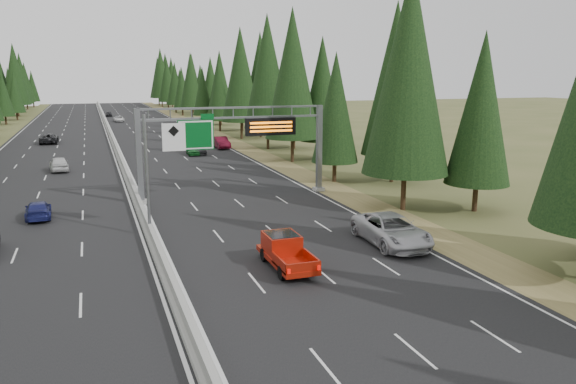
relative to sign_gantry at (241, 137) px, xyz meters
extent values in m
cube|color=black|center=(-8.92, 45.12, -5.23)|extent=(32.00, 260.00, 0.08)
cube|color=olive|center=(8.88, 45.12, -5.24)|extent=(3.60, 260.00, 0.06)
cube|color=gray|center=(-8.92, 45.12, -5.04)|extent=(0.70, 260.00, 0.30)
cube|color=gray|center=(-8.92, 45.12, -4.64)|extent=(0.30, 260.00, 0.60)
cube|color=slate|center=(-8.57, 0.12, -1.29)|extent=(0.45, 0.45, 7.80)
cube|color=gray|center=(-8.57, 0.12, -5.04)|extent=(0.90, 0.90, 0.30)
cube|color=slate|center=(7.28, 0.12, -1.29)|extent=(0.45, 0.45, 7.80)
cube|color=gray|center=(7.28, 0.12, -5.04)|extent=(0.90, 0.90, 0.30)
cube|color=slate|center=(-0.64, 0.12, 2.53)|extent=(15.85, 0.35, 0.16)
cube|color=slate|center=(-0.64, 0.12, 1.69)|extent=(15.85, 0.35, 0.16)
cube|color=#054C19|center=(-3.92, -0.13, 0.36)|extent=(3.00, 0.10, 2.50)
cube|color=silver|center=(-3.92, -0.19, 0.36)|extent=(2.85, 0.02, 2.35)
cube|color=#054C19|center=(-2.92, -0.13, 1.86)|extent=(1.10, 0.10, 0.45)
cube|color=black|center=(2.58, -0.18, 0.86)|extent=(4.50, 0.40, 1.50)
cube|color=orange|center=(2.58, -0.40, 1.21)|extent=(3.80, 0.02, 0.18)
cube|color=orange|center=(2.58, -0.40, 0.86)|extent=(3.80, 0.02, 0.18)
cube|color=orange|center=(2.58, -0.40, 0.51)|extent=(3.80, 0.02, 0.18)
cylinder|color=slate|center=(-8.92, -9.88, -1.19)|extent=(0.20, 0.20, 8.00)
cube|color=gray|center=(-8.92, -9.88, -5.09)|extent=(0.50, 0.50, 0.20)
cube|color=slate|center=(-7.92, -9.88, 2.41)|extent=(2.00, 0.15, 0.15)
cube|color=silver|center=(-7.12, -10.00, 1.31)|extent=(1.50, 0.06, 1.80)
cylinder|color=black|center=(10.81, -8.80, -3.78)|extent=(0.40, 0.40, 2.99)
cone|color=black|center=(10.81, -8.80, 5.56)|extent=(6.72, 6.72, 15.68)
cylinder|color=black|center=(15.95, -10.99, -4.16)|extent=(0.40, 0.40, 2.21)
cone|color=black|center=(15.95, -10.99, 2.76)|extent=(4.98, 4.98, 11.62)
cylinder|color=black|center=(10.53, 3.86, -4.25)|extent=(0.40, 0.40, 2.04)
cone|color=black|center=(10.53, 3.86, 2.14)|extent=(4.60, 4.60, 10.73)
cylinder|color=black|center=(16.02, 2.13, -3.87)|extent=(0.40, 0.40, 2.80)
cone|color=black|center=(16.02, 2.13, 4.88)|extent=(6.30, 6.30, 14.70)
cylinder|color=black|center=(11.06, 17.69, -3.80)|extent=(0.40, 0.40, 2.95)
cone|color=black|center=(11.06, 17.69, 5.41)|extent=(6.63, 6.63, 15.47)
cylinder|color=black|center=(15.05, 18.02, -4.05)|extent=(0.40, 0.40, 2.43)
cone|color=black|center=(15.05, 18.02, 3.55)|extent=(5.47, 5.47, 12.77)
cylinder|color=black|center=(11.85, 30.22, -3.76)|extent=(0.40, 0.40, 3.03)
cone|color=black|center=(11.85, 30.22, 5.70)|extent=(6.81, 6.81, 15.89)
cylinder|color=black|center=(15.63, 29.65, -3.85)|extent=(0.40, 0.40, 2.84)
cone|color=black|center=(15.63, 29.65, 5.01)|extent=(6.38, 6.38, 14.89)
cylinder|color=black|center=(11.66, 44.27, -3.81)|extent=(0.40, 0.40, 2.91)
cone|color=black|center=(11.66, 44.27, 5.28)|extent=(6.55, 6.55, 15.27)
cylinder|color=black|center=(15.49, 45.85, -3.86)|extent=(0.40, 0.40, 2.82)
cone|color=black|center=(15.49, 45.85, 4.94)|extent=(6.34, 6.34, 14.79)
cylinder|color=black|center=(11.10, 58.14, -4.23)|extent=(0.40, 0.40, 2.08)
cone|color=black|center=(11.10, 58.14, 2.27)|extent=(4.68, 4.68, 10.92)
cylinder|color=black|center=(15.29, 57.39, -3.86)|extent=(0.40, 0.40, 2.82)
cone|color=black|center=(15.29, 57.39, 4.96)|extent=(6.35, 6.35, 14.82)
cylinder|color=black|center=(11.12, 74.45, -4.29)|extent=(0.40, 0.40, 1.95)
cone|color=black|center=(11.12, 74.45, 1.80)|extent=(4.39, 4.39, 10.24)
cylinder|color=black|center=(14.14, 70.95, -4.03)|extent=(0.40, 0.40, 2.48)
cone|color=black|center=(14.14, 70.95, 3.74)|extent=(5.59, 5.59, 13.04)
cylinder|color=black|center=(10.70, 86.03, -4.01)|extent=(0.40, 0.40, 2.51)
cone|color=black|center=(10.70, 86.03, 3.83)|extent=(5.65, 5.65, 13.17)
cylinder|color=black|center=(15.47, 86.73, -4.09)|extent=(0.40, 0.40, 2.35)
cone|color=black|center=(15.47, 86.73, 3.26)|extent=(5.29, 5.29, 12.35)
cylinder|color=black|center=(11.03, 102.16, -4.25)|extent=(0.40, 0.40, 2.03)
cone|color=black|center=(11.03, 102.16, 2.09)|extent=(4.56, 4.56, 10.65)
cylinder|color=black|center=(16.01, 102.37, -4.21)|extent=(0.40, 0.40, 2.12)
cone|color=black|center=(16.01, 102.37, 2.40)|extent=(4.76, 4.76, 11.11)
cylinder|color=black|center=(11.07, 114.19, -4.15)|extent=(0.40, 0.40, 2.25)
cone|color=black|center=(11.07, 114.19, 2.88)|extent=(5.06, 5.06, 11.80)
cylinder|color=black|center=(15.62, 112.72, -3.96)|extent=(0.40, 0.40, 2.62)
cone|color=black|center=(15.62, 112.72, 4.22)|extent=(5.89, 5.89, 13.74)
cylinder|color=black|center=(10.66, 127.16, -4.02)|extent=(0.40, 0.40, 2.49)
cone|color=black|center=(10.66, 127.16, 3.75)|extent=(5.60, 5.60, 13.07)
cylinder|color=black|center=(14.86, 130.17, -4.29)|extent=(0.40, 0.40, 1.95)
cone|color=black|center=(14.86, 130.17, 1.81)|extent=(4.39, 4.39, 10.25)
cylinder|color=black|center=(10.76, 142.62, -3.75)|extent=(0.40, 0.40, 3.04)
cone|color=black|center=(10.76, 142.62, 5.74)|extent=(6.83, 6.83, 15.94)
cylinder|color=black|center=(14.40, 144.31, -3.97)|extent=(0.40, 0.40, 2.59)
cone|color=black|center=(14.40, 144.31, 4.12)|extent=(5.83, 5.83, 13.60)
cylinder|color=black|center=(11.20, 154.68, -3.95)|extent=(0.40, 0.40, 2.64)
cone|color=black|center=(11.20, 154.68, 4.30)|extent=(5.94, 5.94, 13.87)
cylinder|color=black|center=(14.34, 158.18, -3.83)|extent=(0.40, 0.40, 2.88)
cone|color=black|center=(14.34, 158.18, 5.17)|extent=(6.48, 6.48, 15.12)
cylinder|color=black|center=(-29.13, 87.72, -4.37)|extent=(0.40, 0.40, 1.79)
cone|color=black|center=(-29.13, 87.72, 1.22)|extent=(4.03, 4.03, 9.40)
cylinder|color=black|center=(-28.13, 99.50, -4.36)|extent=(0.40, 0.40, 1.81)
cone|color=black|center=(-28.13, 99.50, 1.30)|extent=(4.08, 4.08, 9.52)
cylinder|color=black|center=(-29.23, 113.23, -3.80)|extent=(0.40, 0.40, 2.94)
cone|color=black|center=(-29.23, 113.23, 5.39)|extent=(6.62, 6.62, 15.44)
cylinder|color=black|center=(-33.59, 115.87, -3.81)|extent=(0.40, 0.40, 2.92)
cylinder|color=black|center=(-29.43, 128.98, -4.03)|extent=(0.40, 0.40, 2.48)
cone|color=black|center=(-29.43, 128.98, 3.73)|extent=(5.59, 5.59, 13.03)
cylinder|color=black|center=(-32.62, 128.43, -4.27)|extent=(0.40, 0.40, 2.00)
cone|color=black|center=(-32.62, 128.43, 2.00)|extent=(4.51, 4.51, 10.52)
cylinder|color=black|center=(-29.83, 143.69, -4.12)|extent=(0.40, 0.40, 2.29)
cone|color=black|center=(-29.83, 143.69, 3.03)|extent=(5.15, 5.15, 12.02)
cylinder|color=black|center=(-33.43, 140.35, -4.22)|extent=(0.40, 0.40, 2.10)
cone|color=black|center=(-33.43, 140.35, 2.34)|extent=(4.72, 4.72, 11.02)
cylinder|color=black|center=(-29.03, 156.09, -4.32)|extent=(0.40, 0.40, 1.90)
cone|color=black|center=(-29.03, 156.09, 1.64)|extent=(4.29, 4.29, 10.00)
cylinder|color=black|center=(-32.26, 157.08, -3.87)|extent=(0.40, 0.40, 2.80)
cone|color=black|center=(-32.26, 157.08, 4.89)|extent=(6.31, 6.31, 14.72)
imported|color=#BAB9BF|center=(5.21, -16.79, -4.26)|extent=(3.33, 6.78, 1.85)
cylinder|color=black|center=(-3.29, -20.44, -4.81)|extent=(0.29, 0.77, 0.77)
cylinder|color=black|center=(-1.66, -20.44, -4.81)|extent=(0.29, 0.77, 0.77)
cylinder|color=black|center=(-3.29, -17.28, -4.81)|extent=(0.29, 0.77, 0.77)
cylinder|color=black|center=(-1.66, -17.28, -4.81)|extent=(0.29, 0.77, 0.77)
cube|color=#A61A0A|center=(-2.47, -18.81, -4.66)|extent=(1.91, 5.36, 0.29)
cube|color=#A61A0A|center=(-2.47, -17.95, -3.99)|extent=(1.82, 2.11, 1.05)
cube|color=black|center=(-2.47, -17.95, -3.71)|extent=(1.63, 1.82, 0.53)
cube|color=#A61A0A|center=(-3.38, -20.25, -4.33)|extent=(0.10, 2.30, 0.57)
cube|color=#A61A0A|center=(-1.56, -20.25, -4.33)|extent=(0.10, 2.30, 0.57)
cube|color=#A61A0A|center=(-2.47, -21.40, -4.33)|extent=(1.91, 0.10, 0.57)
imported|color=#166222|center=(0.48, 27.20, -4.54)|extent=(1.69, 3.86, 1.29)
imported|color=#590C1E|center=(5.58, 32.92, -4.36)|extent=(1.85, 5.04, 1.65)
imported|color=black|center=(1.09, 27.73, -4.54)|extent=(2.07, 4.58, 1.30)
imported|color=silver|center=(-5.87, 86.09, -4.55)|extent=(2.23, 4.67, 1.28)
imported|color=black|center=(-7.42, 103.62, -4.55)|extent=(1.51, 3.73, 1.27)
imported|color=navy|center=(-16.24, -2.31, -4.56)|extent=(1.99, 4.45, 1.27)
imported|color=silver|center=(-15.71, 19.61, -4.39)|extent=(2.36, 4.88, 1.60)
imported|color=black|center=(-18.31, 47.45, -4.41)|extent=(2.62, 5.61, 1.55)
camera|label=1|loc=(-12.20, -46.60, 5.29)|focal=35.00mm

